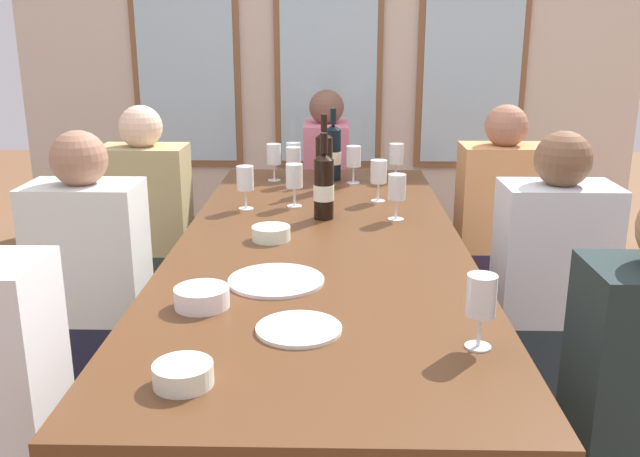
{
  "coord_description": "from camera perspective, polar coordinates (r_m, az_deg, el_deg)",
  "views": [
    {
      "loc": [
        0.05,
        -2.25,
        1.44
      ],
      "look_at": [
        0.0,
        -0.03,
        0.79
      ],
      "focal_mm": 38.96,
      "sensor_mm": 36.0,
      "label": 1
    }
  ],
  "objects": [
    {
      "name": "wine_glass_6",
      "position": [
        2.75,
        -6.17,
        4.04
      ],
      "size": [
        0.07,
        0.07,
        0.17
      ],
      "color": "white",
      "rests_on": "dining_table"
    },
    {
      "name": "wine_bottle_0",
      "position": [
        3.27,
        1.08,
        6.27
      ],
      "size": [
        0.08,
        0.08,
        0.34
      ],
      "color": "black",
      "rests_on": "dining_table"
    },
    {
      "name": "wine_bottle_1",
      "position": [
        2.6,
        0.31,
        3.5
      ],
      "size": [
        0.08,
        0.08,
        0.32
      ],
      "color": "black",
      "rests_on": "dining_table"
    },
    {
      "name": "dining_table",
      "position": [
        2.38,
        0.02,
        -2.52
      ],
      "size": [
        0.97,
        2.42,
        0.74
      ],
      "color": "#58341C",
      "rests_on": "ground"
    },
    {
      "name": "wine_glass_0",
      "position": [
        3.3,
        -2.2,
        6.16
      ],
      "size": [
        0.07,
        0.07,
        0.17
      ],
      "color": "white",
      "rests_on": "dining_table"
    },
    {
      "name": "wine_bottle_2",
      "position": [
        3.05,
        0.39,
        5.53
      ],
      "size": [
        0.08,
        0.08,
        0.34
      ],
      "color": "black",
      "rests_on": "dining_table"
    },
    {
      "name": "seated_person_4",
      "position": [
        2.59,
        -18.2,
        -5.24
      ],
      "size": [
        0.38,
        0.24,
        1.11
      ],
      "color": "#212239",
      "rests_on": "ground"
    },
    {
      "name": "wine_glass_9",
      "position": [
        3.17,
        -2.2,
        5.76
      ],
      "size": [
        0.07,
        0.07,
        0.17
      ],
      "color": "white",
      "rests_on": "dining_table"
    },
    {
      "name": "seated_person_5",
      "position": [
        2.58,
        18.34,
        -5.34
      ],
      "size": [
        0.38,
        0.24,
        1.11
      ],
      "color": "#2A3840",
      "rests_on": "ground"
    },
    {
      "name": "white_plate_0",
      "position": [
        1.68,
        -1.75,
        -8.24
      ],
      "size": [
        0.21,
        0.21,
        0.01
      ],
      "primitive_type": "cylinder",
      "color": "white",
      "rests_on": "dining_table"
    },
    {
      "name": "wine_glass_4",
      "position": [
        2.78,
        -2.13,
        4.25
      ],
      "size": [
        0.07,
        0.07,
        0.17
      ],
      "color": "white",
      "rests_on": "dining_table"
    },
    {
      "name": "white_plate_1",
      "position": [
        1.98,
        -3.63,
        -4.27
      ],
      "size": [
        0.27,
        0.27,
        0.01
      ],
      "primitive_type": "cylinder",
      "color": "white",
      "rests_on": "dining_table"
    },
    {
      "name": "wine_glass_5",
      "position": [
        3.2,
        2.78,
        5.78
      ],
      "size": [
        0.07,
        0.07,
        0.17
      ],
      "color": "white",
      "rests_on": "dining_table"
    },
    {
      "name": "tasting_bowl_1",
      "position": [
        1.83,
        -9.68,
        -5.58
      ],
      "size": [
        0.14,
        0.14,
        0.05
      ],
      "primitive_type": "cylinder",
      "color": "white",
      "rests_on": "dining_table"
    },
    {
      "name": "seated_person_1",
      "position": [
        3.31,
        14.44,
        -0.26
      ],
      "size": [
        0.38,
        0.24,
        1.11
      ],
      "color": "#2D233A",
      "rests_on": "ground"
    },
    {
      "name": "wine_glass_7",
      "position": [
        3.28,
        6.29,
        6.04
      ],
      "size": [
        0.07,
        0.07,
        0.17
      ],
      "color": "white",
      "rests_on": "dining_table"
    },
    {
      "name": "tasting_bowl_0",
      "position": [
        2.36,
        -4.05,
        -0.42
      ],
      "size": [
        0.13,
        0.13,
        0.05
      ],
      "primitive_type": "cylinder",
      "color": "white",
      "rests_on": "dining_table"
    },
    {
      "name": "seated_person_0",
      "position": [
        3.28,
        -13.92,
        -0.4
      ],
      "size": [
        0.38,
        0.24,
        1.11
      ],
      "color": "#303933",
      "rests_on": "ground"
    },
    {
      "name": "seated_person_6",
      "position": [
        3.92,
        0.52,
        2.81
      ],
      "size": [
        0.24,
        0.38,
        1.11
      ],
      "color": "#26322D",
      "rests_on": "ground"
    },
    {
      "name": "wine_glass_2",
      "position": [
        3.26,
        -3.81,
        6.04
      ],
      "size": [
        0.07,
        0.07,
        0.17
      ],
      "color": "white",
      "rests_on": "dining_table"
    },
    {
      "name": "wine_glass_8",
      "position": [
        2.6,
        6.32,
        3.22
      ],
      "size": [
        0.07,
        0.07,
        0.17
      ],
      "color": "white",
      "rests_on": "dining_table"
    },
    {
      "name": "back_wall_with_windows",
      "position": [
        4.76,
        0.72,
        16.4
      ],
      "size": [
        4.17,
        0.1,
        2.9
      ],
      "color": "beige",
      "rests_on": "ground"
    },
    {
      "name": "wine_glass_1",
      "position": [
        1.59,
        13.11,
        -5.53
      ],
      "size": [
        0.07,
        0.07,
        0.17
      ],
      "color": "white",
      "rests_on": "dining_table"
    },
    {
      "name": "wine_glass_3",
      "position": [
        2.87,
        4.84,
        4.52
      ],
      "size": [
        0.07,
        0.07,
        0.17
      ],
      "color": "white",
      "rests_on": "dining_table"
    },
    {
      "name": "ground_plane",
      "position": [
        2.68,
        0.01,
        -16.29
      ],
      "size": [
        12.0,
        12.0,
        0.0
      ],
      "primitive_type": "plane",
      "color": "brown"
    },
    {
      "name": "tasting_bowl_2",
      "position": [
        1.46,
        -11.18,
        -11.66
      ],
      "size": [
        0.12,
        0.12,
        0.05
      ],
      "primitive_type": "cylinder",
      "color": "white",
      "rests_on": "dining_table"
    }
  ]
}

